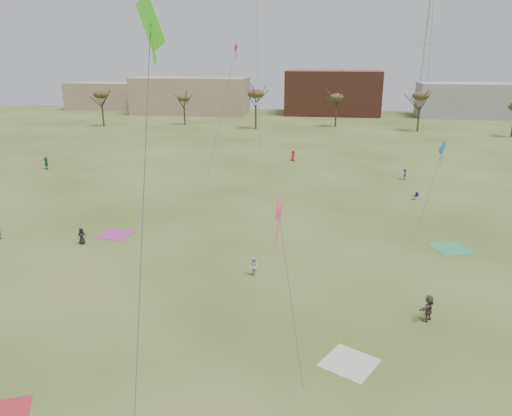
# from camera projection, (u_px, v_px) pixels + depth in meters

# --- Properties ---
(ground) EXTENTS (260.00, 260.00, 0.00)m
(ground) POSITION_uv_depth(u_px,v_px,m) (223.00, 367.00, 27.09)
(ground) COLOR #3A4F18
(ground) RESTS_ON ground
(spectator_fore_b) EXTENTS (0.58, 0.74, 1.49)m
(spectator_fore_b) POSITION_uv_depth(u_px,v_px,m) (0.00, 232.00, 45.41)
(spectator_fore_b) COLOR #7E6350
(spectator_fore_b) RESTS_ON ground
(spectator_fore_c) EXTENTS (1.43, 1.66, 1.81)m
(spectator_fore_c) POSITION_uv_depth(u_px,v_px,m) (428.00, 308.00, 31.53)
(spectator_fore_c) COLOR brown
(spectator_fore_c) RESTS_ON ground
(flyer_mid_a) EXTENTS (0.88, 0.86, 1.53)m
(flyer_mid_a) POSITION_uv_depth(u_px,v_px,m) (82.00, 236.00, 44.32)
(flyer_mid_a) COLOR black
(flyer_mid_a) RESTS_ON ground
(spectator_mid_e) EXTENTS (0.94, 0.94, 1.54)m
(spectator_mid_e) POSITION_uv_depth(u_px,v_px,m) (253.00, 267.00, 37.93)
(spectator_mid_e) COLOR white
(spectator_mid_e) RESTS_ON ground
(flyer_far_a) EXTENTS (1.36, 1.72, 1.83)m
(flyer_far_a) POSITION_uv_depth(u_px,v_px,m) (46.00, 163.00, 72.95)
(flyer_far_a) COLOR #21643B
(flyer_far_a) RESTS_ON ground
(flyer_far_b) EXTENTS (0.94, 0.96, 1.67)m
(flyer_far_b) POSITION_uv_depth(u_px,v_px,m) (293.00, 156.00, 78.57)
(flyer_far_b) COLOR #A2261B
(flyer_far_b) RESTS_ON ground
(flyer_far_c) EXTENTS (0.92, 1.14, 1.54)m
(flyer_far_c) POSITION_uv_depth(u_px,v_px,m) (404.00, 174.00, 66.89)
(flyer_far_c) COLOR navy
(flyer_far_c) RESTS_ON ground
(blanket_cream) EXTENTS (3.68, 3.68, 0.03)m
(blanket_cream) POSITION_uv_depth(u_px,v_px,m) (349.00, 363.00, 27.42)
(blanket_cream) COLOR silver
(blanket_cream) RESTS_ON ground
(blanket_plum) EXTENTS (3.33, 3.33, 0.03)m
(blanket_plum) POSITION_uv_depth(u_px,v_px,m) (116.00, 235.00, 46.82)
(blanket_plum) COLOR #B6388C
(blanket_plum) RESTS_ON ground
(blanket_olive) EXTENTS (3.95, 3.95, 0.03)m
(blanket_olive) POSITION_uv_depth(u_px,v_px,m) (451.00, 248.00, 43.48)
(blanket_olive) COLOR #389A63
(blanket_olive) RESTS_ON ground
(camp_chair_right) EXTENTS (0.73, 0.71, 0.87)m
(camp_chair_right) POSITION_uv_depth(u_px,v_px,m) (415.00, 198.00, 57.90)
(camp_chair_right) COLOR #151B3B
(camp_chair_right) RESTS_ON ground
(kites_aloft) EXTENTS (71.14, 67.51, 25.42)m
(kites_aloft) POSITION_uv_depth(u_px,v_px,m) (277.00, 42.00, 50.65)
(kites_aloft) COLOR orange
(kites_aloft) RESTS_ON ground
(tree_line) EXTENTS (117.44, 49.32, 8.91)m
(tree_line) POSITION_uv_depth(u_px,v_px,m) (293.00, 102.00, 99.84)
(tree_line) COLOR #3A2B1E
(tree_line) RESTS_ON ground
(building_tan) EXTENTS (32.00, 14.00, 10.00)m
(building_tan) POSITION_uv_depth(u_px,v_px,m) (191.00, 96.00, 139.00)
(building_tan) COLOR #937F60
(building_tan) RESTS_ON ground
(building_brick) EXTENTS (26.00, 16.00, 12.00)m
(building_brick) POSITION_uv_depth(u_px,v_px,m) (333.00, 92.00, 137.48)
(building_brick) COLOR brown
(building_brick) RESTS_ON ground
(building_grey) EXTENTS (24.00, 12.00, 9.00)m
(building_grey) POSITION_uv_depth(u_px,v_px,m) (464.00, 100.00, 130.88)
(building_grey) COLOR gray
(building_grey) RESTS_ON ground
(building_tan_west) EXTENTS (20.00, 12.00, 8.00)m
(building_tan_west) POSITION_uv_depth(u_px,v_px,m) (103.00, 96.00, 150.32)
(building_tan_west) COLOR #937F60
(building_tan_west) RESTS_ON ground
(radio_tower) EXTENTS (1.51, 1.72, 41.00)m
(radio_tower) POSITION_uv_depth(u_px,v_px,m) (427.00, 43.00, 134.48)
(radio_tower) COLOR #9EA3A8
(radio_tower) RESTS_ON ground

